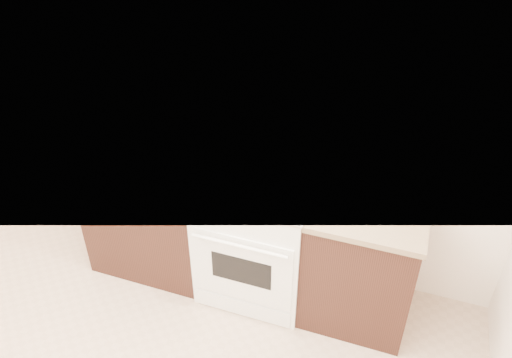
% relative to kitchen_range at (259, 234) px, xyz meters
% --- Properties ---
extents(room_shell, '(4.10, 3.60, 2.75)m').
position_rel_kitchen_range_xyz_m(room_shell, '(-0.35, -1.42, 1.21)').
color(room_shell, white).
rests_on(room_shell, ground).
extents(counter_left, '(0.93, 0.67, 0.92)m').
position_rel_kitchen_range_xyz_m(counter_left, '(-0.83, 0.01, -0.03)').
color(counter_left, black).
rests_on(counter_left, ground).
extents(counter_right, '(0.73, 0.67, 0.92)m').
position_rel_kitchen_range_xyz_m(counter_right, '(0.73, 0.01, -0.03)').
color(counter_right, black).
rests_on(counter_right, ground).
extents(kitchen_range, '(0.78, 0.73, 1.22)m').
position_rel_kitchen_range_xyz_m(kitchen_range, '(0.00, 0.00, 0.00)').
color(kitchen_range, white).
rests_on(kitchen_range, ground).
extents(mixing_bowl, '(0.40, 0.40, 0.19)m').
position_rel_kitchen_range_xyz_m(mixing_bowl, '(0.01, -0.17, 0.53)').
color(mixing_bowl, silver).
rests_on(mixing_bowl, kitchen_range).
extents(roasting_pan, '(0.42, 0.35, 0.12)m').
position_rel_kitchen_range_xyz_m(roasting_pan, '(-0.26, -0.29, 0.50)').
color(roasting_pan, black).
rests_on(roasting_pan, kitchen_range).
extents(baking_sheet, '(0.46, 0.37, 0.06)m').
position_rel_kitchen_range_xyz_m(baking_sheet, '(-0.15, 0.24, 0.47)').
color(baking_sheet, black).
rests_on(baking_sheet, kitchen_range).
extents(wooden_spoon, '(0.22, 0.21, 0.04)m').
position_rel_kitchen_range_xyz_m(wooden_spoon, '(-0.19, -0.18, 0.46)').
color(wooden_spoon, tan).
rests_on(wooden_spoon, kitchen_range).
extents(blue_ladle, '(0.09, 0.28, 0.10)m').
position_rel_kitchen_range_xyz_m(blue_ladle, '(0.23, -0.22, 0.49)').
color(blue_ladle, '#98C8E3').
rests_on(blue_ladle, kitchen_range).
extents(spice_jars, '(0.40, 0.24, 0.13)m').
position_rel_kitchen_range_xyz_m(spice_jars, '(-0.97, 0.14, 0.49)').
color(spice_jars, '#BFB28C').
rests_on(spice_jars, counter_left).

